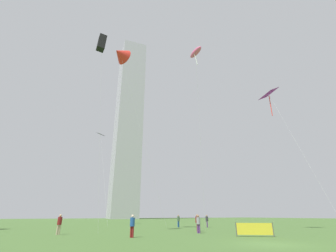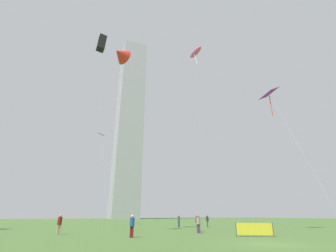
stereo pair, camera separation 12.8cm
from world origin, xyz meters
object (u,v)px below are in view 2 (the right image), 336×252
person_standing_1 (132,224)px  person_standing_4 (207,220)px  kite_flying_1 (101,135)px  kite_flying_3 (196,53)px  kite_flying_4 (269,94)px  person_standing_3 (197,221)px  person_standing_0 (179,220)px  person_standing_5 (60,223)px  event_banner (254,229)px  kite_flying_2 (102,43)px  kite_flying_0 (120,54)px  distant_highrise_0 (129,124)px  person_standing_2 (198,223)px

person_standing_1 → person_standing_4: person_standing_4 is taller
kite_flying_1 → kite_flying_3: (4.97, -29.13, 3.07)m
person_standing_1 → kite_flying_3: size_ratio=0.08×
kite_flying_1 → kite_flying_4: size_ratio=0.96×
person_standing_3 → person_standing_0: bearing=-157.7°
person_standing_0 → person_standing_5: bearing=176.4°
person_standing_3 → event_banner: (0.27, -8.43, -0.45)m
person_standing_5 → kite_flying_3: size_ratio=0.09×
kite_flying_2 → kite_flying_0: bearing=42.0°
distant_highrise_0 → event_banner: size_ratio=40.66×
person_standing_5 → kite_flying_0: kite_flying_0 is taller
person_standing_4 → distant_highrise_0: size_ratio=0.02×
kite_flying_0 → event_banner: 28.68m
kite_flying_3 → kite_flying_4: bearing=0.4°
kite_flying_0 → kite_flying_3: (7.37, -8.88, -3.21)m
person_standing_0 → kite_flying_1: bearing=100.0°
kite_flying_0 → kite_flying_1: 21.34m
person_standing_0 → kite_flying_0: bearing=177.6°
person_standing_3 → distant_highrise_0: (22.64, 100.97, 51.76)m
kite_flying_2 → kite_flying_4: 24.79m
person_standing_0 → kite_flying_4: size_ratio=0.09×
person_standing_4 → event_banner: size_ratio=0.70×
kite_flying_2 → kite_flying_1: bearing=76.1°
kite_flying_1 → person_standing_1: bearing=-94.2°
person_standing_2 → kite_flying_0: bearing=17.0°
person_standing_5 → kite_flying_1: 28.78m
distant_highrise_0 → person_standing_4: bearing=-91.8°
kite_flying_0 → distant_highrise_0: (32.54, 96.97, 28.45)m
person_standing_0 → kite_flying_3: (-5.64, -14.57, 20.12)m
person_standing_2 → kite_flying_1: (-5.90, 26.79, 17.06)m
person_standing_2 → person_standing_5: bearing=35.4°
person_standing_2 → kite_flying_1: kite_flying_1 is taller
person_standing_4 → person_standing_2: bearing=-0.8°
kite_flying_0 → distant_highrise_0: bearing=71.4°
person_standing_2 → kite_flying_0: (-8.29, 6.54, 23.34)m
kite_flying_2 → kite_flying_3: 12.32m
person_standing_2 → kite_flying_1: 32.30m
person_standing_0 → event_banner: 18.35m
person_standing_0 → person_standing_1: (-12.69, -13.75, -0.00)m
person_standing_2 → event_banner: bearing=163.0°
kite_flying_0 → person_standing_5: bearing=-160.6°
person_standing_5 → kite_flying_1: kite_flying_1 is taller
person_standing_2 → person_standing_4: bearing=-75.7°
person_standing_4 → kite_flying_0: bearing=-39.3°
kite_flying_0 → event_banner: (10.17, -12.43, -23.75)m
kite_flying_3 → kite_flying_4: size_ratio=1.11×
kite_flying_3 → person_standing_4: bearing=52.2°
person_standing_3 → distant_highrise_0: size_ratio=0.02×
person_standing_0 → person_standing_2: 13.11m
person_standing_3 → kite_flying_4: size_ratio=0.10×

